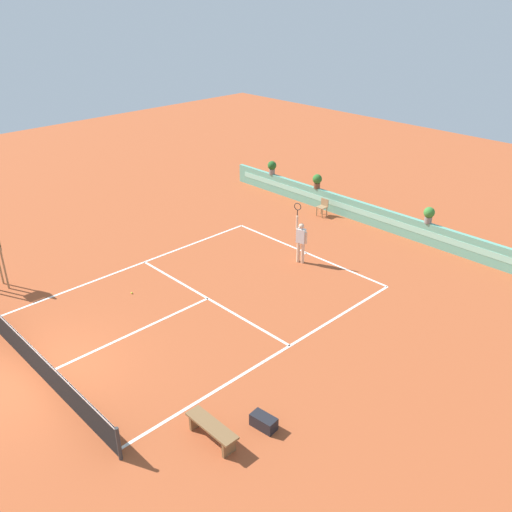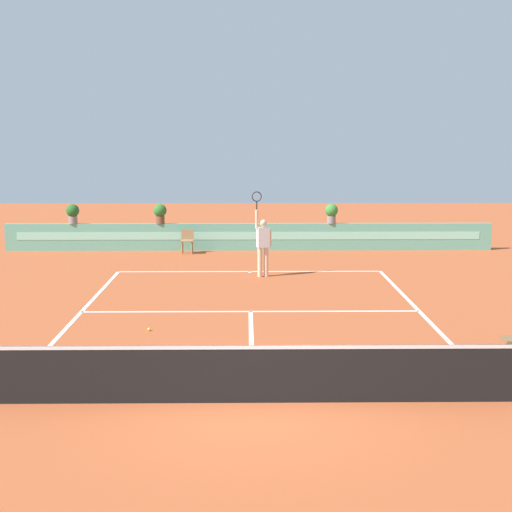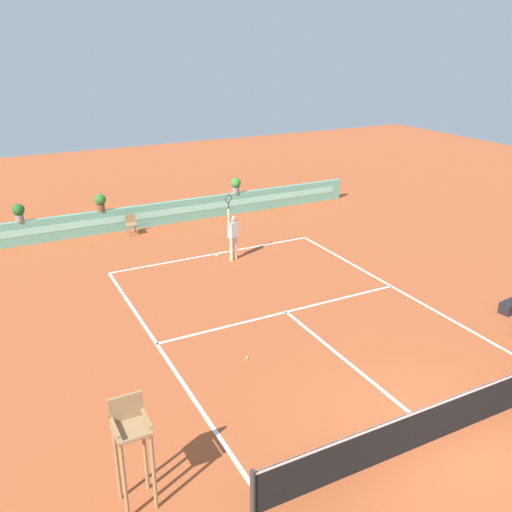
{
  "view_description": "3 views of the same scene",
  "coord_description": "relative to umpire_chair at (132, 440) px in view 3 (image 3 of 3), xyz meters",
  "views": [
    {
      "loc": [
        13.76,
        -4.48,
        10.43
      ],
      "look_at": [
        0.16,
        8.72,
        1.0
      ],
      "focal_mm": 38.7,
      "sensor_mm": 36.0,
      "label": 1
    },
    {
      "loc": [
        -0.1,
        -11.8,
        4.27
      ],
      "look_at": [
        0.16,
        8.72,
        1.0
      ],
      "focal_mm": 53.85,
      "sensor_mm": 36.0,
      "label": 2
    },
    {
      "loc": [
        -7.69,
        -6.46,
        7.76
      ],
      "look_at": [
        0.16,
        8.72,
        1.0
      ],
      "focal_mm": 38.48,
      "sensor_mm": 36.0,
      "label": 3
    }
  ],
  "objects": [
    {
      "name": "tennis_player",
      "position": [
        6.5,
        9.78,
        -0.29
      ],
      "size": [
        0.6,
        0.31,
        2.58
      ],
      "color": "beige",
      "rests_on": "ground"
    },
    {
      "name": "back_wall_barrier",
      "position": [
        6.1,
        15.12,
        -0.84
      ],
      "size": [
        18.0,
        0.21,
        1.0
      ],
      "color": "#60A88E",
      "rests_on": "ground"
    },
    {
      "name": "potted_plant_far_left",
      "position": [
        -0.39,
        15.13,
        0.07
      ],
      "size": [
        0.48,
        0.48,
        0.72
      ],
      "color": "gray",
      "rests_on": "back_wall_barrier"
    },
    {
      "name": "potted_plant_left",
      "position": [
        2.83,
        15.13,
        0.07
      ],
      "size": [
        0.48,
        0.48,
        0.72
      ],
      "color": "brown",
      "rests_on": "back_wall_barrier"
    },
    {
      "name": "gear_bag",
      "position": [
        12.18,
        2.0,
        -1.16
      ],
      "size": [
        0.74,
        0.44,
        0.36
      ],
      "primitive_type": "cube",
      "rotation": [
        0.0,
        0.0,
        0.11
      ],
      "color": "black",
      "rests_on": "ground"
    },
    {
      "name": "ball_kid_chair",
      "position": [
        3.87,
        14.39,
        -0.86
      ],
      "size": [
        0.44,
        0.44,
        0.85
      ],
      "color": "#99754C",
      "rests_on": "ground"
    },
    {
      "name": "ground_plane",
      "position": [
        6.1,
        4.74,
        -1.34
      ],
      "size": [
        60.0,
        60.0,
        0.0
      ],
      "primitive_type": "plane",
      "color": "#A84C28"
    },
    {
      "name": "potted_plant_right",
      "position": [
        9.15,
        15.13,
        0.07
      ],
      "size": [
        0.48,
        0.48,
        0.72
      ],
      "color": "gray",
      "rests_on": "back_wall_barrier"
    },
    {
      "name": "tennis_ball_near_baseline",
      "position": [
        3.86,
        3.32,
        -1.31
      ],
      "size": [
        0.07,
        0.07,
        0.07
      ],
      "primitive_type": "sphere",
      "color": "#CCE033",
      "rests_on": "ground"
    },
    {
      "name": "umpire_chair",
      "position": [
        0.0,
        0.0,
        0.0
      ],
      "size": [
        0.6,
        0.6,
        2.14
      ],
      "color": "#99754C",
      "rests_on": "ground"
    },
    {
      "name": "court_lines",
      "position": [
        6.1,
        5.45,
        -1.34
      ],
      "size": [
        8.32,
        11.94,
        0.01
      ],
      "color": "white",
      "rests_on": "ground"
    },
    {
      "name": "net",
      "position": [
        6.1,
        -1.26,
        -0.83
      ],
      "size": [
        8.92,
        0.1,
        1.0
      ],
      "color": "#333333",
      "rests_on": "ground"
    }
  ]
}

